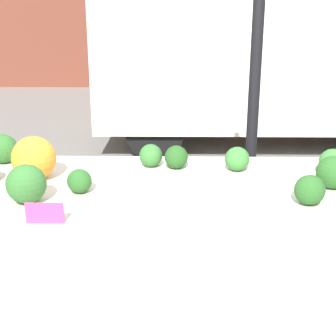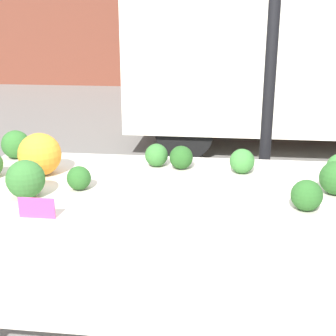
% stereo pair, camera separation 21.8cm
% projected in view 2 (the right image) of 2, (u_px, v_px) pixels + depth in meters
% --- Properties ---
extents(tent_pole, '(0.07, 0.07, 2.47)m').
position_uv_depth(tent_pole, '(269.00, 90.00, 2.77)').
color(tent_pole, black).
rests_on(tent_pole, ground_plane).
extents(parked_truck, '(4.44, 1.95, 2.76)m').
position_uv_depth(parked_truck, '(296.00, 35.00, 5.91)').
color(parked_truck, silver).
rests_on(parked_truck, ground_plane).
extents(market_table, '(1.99, 0.93, 0.89)m').
position_uv_depth(market_table, '(166.00, 211.00, 2.17)').
color(market_table, beige).
rests_on(market_table, ground_plane).
extents(orange_cauliflower, '(0.21, 0.21, 0.21)m').
position_uv_depth(orange_cauliflower, '(40.00, 154.00, 2.31)').
color(orange_cauliflower, orange).
rests_on(orange_cauliflower, market_table).
extents(broccoli_head_0, '(0.13, 0.13, 0.13)m').
position_uv_depth(broccoli_head_0, '(307.00, 195.00, 1.89)').
color(broccoli_head_0, '#285B23').
rests_on(broccoli_head_0, market_table).
extents(broccoli_head_1, '(0.12, 0.12, 0.12)m').
position_uv_depth(broccoli_head_1, '(181.00, 157.00, 2.42)').
color(broccoli_head_1, '#23511E').
rests_on(broccoli_head_1, market_table).
extents(broccoli_head_2, '(0.12, 0.12, 0.12)m').
position_uv_depth(broccoli_head_2, '(156.00, 155.00, 2.46)').
color(broccoli_head_2, '#336B2D').
rests_on(broccoli_head_2, market_table).
extents(broccoli_head_3, '(0.11, 0.11, 0.11)m').
position_uv_depth(broccoli_head_3, '(79.00, 178.00, 2.12)').
color(broccoli_head_3, '#285B23').
rests_on(broccoli_head_3, market_table).
extents(broccoli_head_7, '(0.13, 0.13, 0.13)m').
position_uv_depth(broccoli_head_7, '(242.00, 161.00, 2.35)').
color(broccoli_head_7, '#387533').
rests_on(broccoli_head_7, market_table).
extents(broccoli_head_8, '(0.16, 0.16, 0.16)m').
position_uv_depth(broccoli_head_8, '(16.00, 144.00, 2.60)').
color(broccoli_head_8, '#2D6628').
rests_on(broccoli_head_8, market_table).
extents(broccoli_head_9, '(0.17, 0.17, 0.17)m').
position_uv_depth(broccoli_head_9, '(26.00, 179.00, 2.02)').
color(broccoli_head_9, '#336B2D').
rests_on(broccoli_head_9, market_table).
extents(price_sign, '(0.15, 0.01, 0.08)m').
position_uv_depth(price_sign, '(37.00, 208.00, 1.82)').
color(price_sign, '#EF4793').
rests_on(price_sign, market_table).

